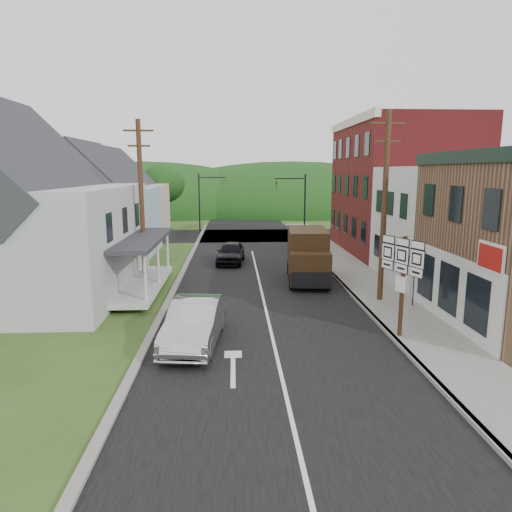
{
  "coord_description": "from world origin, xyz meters",
  "views": [
    {
      "loc": [
        -1.44,
        -17.51,
        6.28
      ],
      "look_at": [
        -0.36,
        4.25,
        2.2
      ],
      "focal_mm": 32.0,
      "sensor_mm": 36.0,
      "label": 1
    }
  ],
  "objects": [
    {
      "name": "traffic_signal_right",
      "position": [
        4.3,
        23.5,
        3.76
      ],
      "size": [
        2.87,
        0.2,
        6.0
      ],
      "color": "black",
      "rests_on": "ground"
    },
    {
      "name": "road",
      "position": [
        0.0,
        10.0,
        0.0
      ],
      "size": [
        9.0,
        90.0,
        0.02
      ],
      "primitive_type": "cube",
      "color": "black",
      "rests_on": "ground"
    },
    {
      "name": "warning_sign",
      "position": [
        6.78,
        2.44,
        1.7
      ],
      "size": [
        0.18,
        0.65,
        2.42
      ],
      "rotation": [
        0.0,
        0.0,
        0.25
      ],
      "color": "black",
      "rests_on": "sidewalk_right"
    },
    {
      "name": "tree_left_d",
      "position": [
        -9.0,
        32.0,
        4.88
      ],
      "size": [
        4.8,
        4.8,
        6.94
      ],
      "color": "#382616",
      "rests_on": "ground"
    },
    {
      "name": "silver_sedan",
      "position": [
        -2.88,
        -1.51,
        0.81
      ],
      "size": [
        2.25,
        5.1,
        1.63
      ],
      "primitive_type": "imported",
      "rotation": [
        0.0,
        0.0,
        -0.11
      ],
      "color": "#B2B2B7",
      "rests_on": "ground"
    },
    {
      "name": "storefront_red",
      "position": [
        11.3,
        17.0,
        5.0
      ],
      "size": [
        8.0,
        12.0,
        10.0
      ],
      "primitive_type": "cube",
      "color": "maroon",
      "rests_on": "ground"
    },
    {
      "name": "forested_ridge",
      "position": [
        0.0,
        55.0,
        0.0
      ],
      "size": [
        90.0,
        30.0,
        16.0
      ],
      "primitive_type": "ellipsoid",
      "color": "#1A3810",
      "rests_on": "ground"
    },
    {
      "name": "cross_road",
      "position": [
        0.0,
        27.0,
        0.0
      ],
      "size": [
        60.0,
        9.0,
        0.02
      ],
      "primitive_type": "cube",
      "color": "black",
      "rests_on": "ground"
    },
    {
      "name": "house_gray",
      "position": [
        -12.0,
        6.0,
        4.23
      ],
      "size": [
        10.2,
        12.24,
        8.35
      ],
      "color": "#B0B3B5",
      "rests_on": "ground"
    },
    {
      "name": "curb_left",
      "position": [
        -4.65,
        8.0,
        0.06
      ],
      "size": [
        0.3,
        55.0,
        0.12
      ],
      "primitive_type": "cube",
      "color": "slate",
      "rests_on": "ground"
    },
    {
      "name": "sidewalk_right",
      "position": [
        5.9,
        8.0,
        0.07
      ],
      "size": [
        2.8,
        55.0,
        0.15
      ],
      "primitive_type": "cube",
      "color": "slate",
      "rests_on": "ground"
    },
    {
      "name": "storefront_white",
      "position": [
        11.3,
        7.5,
        3.25
      ],
      "size": [
        8.0,
        7.0,
        6.5
      ],
      "primitive_type": "cube",
      "color": "silver",
      "rests_on": "ground"
    },
    {
      "name": "delivery_van",
      "position": [
        2.78,
        7.95,
        1.5
      ],
      "size": [
        2.6,
        5.48,
        2.97
      ],
      "rotation": [
        0.0,
        0.0,
        -0.09
      ],
      "color": "black",
      "rests_on": "ground"
    },
    {
      "name": "house_blue",
      "position": [
        -11.0,
        17.0,
        3.69
      ],
      "size": [
        7.14,
        8.16,
        7.28
      ],
      "color": "#9DBBD6",
      "rests_on": "ground"
    },
    {
      "name": "tree_left_c",
      "position": [
        -19.0,
        20.0,
        5.94
      ],
      "size": [
        5.8,
        5.8,
        8.41
      ],
      "color": "#382616",
      "rests_on": "ground"
    },
    {
      "name": "dark_sedan",
      "position": [
        -1.66,
        13.42,
        0.73
      ],
      "size": [
        2.16,
        4.43,
        1.46
      ],
      "primitive_type": "imported",
      "rotation": [
        0.0,
        0.0,
        -0.11
      ],
      "color": "black",
      "rests_on": "ground"
    },
    {
      "name": "utility_pole_right",
      "position": [
        5.6,
        3.5,
        4.66
      ],
      "size": [
        1.6,
        0.26,
        9.0
      ],
      "color": "#472D19",
      "rests_on": "ground"
    },
    {
      "name": "curb_right",
      "position": [
        4.55,
        8.0,
        0.07
      ],
      "size": [
        0.2,
        55.0,
        0.15
      ],
      "primitive_type": "cube",
      "color": "slate",
      "rests_on": "ground"
    },
    {
      "name": "route_sign_cluster",
      "position": [
        4.75,
        -1.4,
        2.61
      ],
      "size": [
        0.86,
        2.05,
        3.79
      ],
      "rotation": [
        0.0,
        0.0,
        0.37
      ],
      "color": "#472D19",
      "rests_on": "sidewalk_right"
    },
    {
      "name": "ground",
      "position": [
        0.0,
        0.0,
        0.0
      ],
      "size": [
        120.0,
        120.0,
        0.0
      ],
      "primitive_type": "plane",
      "color": "#2D4719",
      "rests_on": "ground"
    },
    {
      "name": "traffic_signal_left",
      "position": [
        -4.3,
        30.5,
        3.76
      ],
      "size": [
        2.87,
        0.2,
        6.0
      ],
      "color": "black",
      "rests_on": "ground"
    },
    {
      "name": "house_cream",
      "position": [
        -11.5,
        26.0,
        3.69
      ],
      "size": [
        7.14,
        8.16,
        7.28
      ],
      "color": "beige",
      "rests_on": "ground"
    },
    {
      "name": "utility_pole_left",
      "position": [
        -6.5,
        8.0,
        4.66
      ],
      "size": [
        1.6,
        0.26,
        9.0
      ],
      "color": "#472D19",
      "rests_on": "ground"
    }
  ]
}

